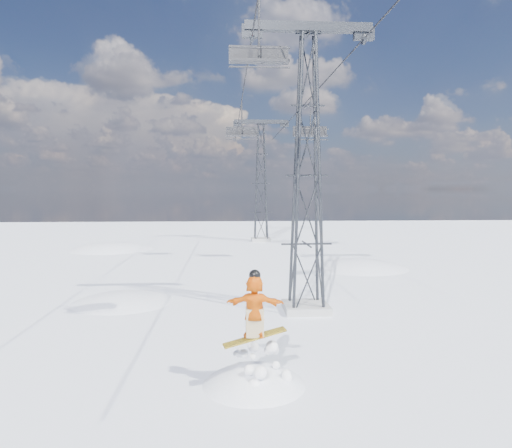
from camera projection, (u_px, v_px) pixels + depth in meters
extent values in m
plane|color=white|center=(331.00, 403.00, 10.58)|extent=(120.00, 120.00, 0.00)
sphere|color=white|center=(358.00, 412.00, 29.59)|extent=(20.00, 20.00, 20.00)
sphere|color=white|center=(114.00, 371.00, 38.49)|extent=(22.00, 22.00, 22.00)
cube|color=#999999|center=(306.00, 307.00, 18.58)|extent=(1.80, 1.80, 0.30)
cube|color=#27292D|center=(308.00, 27.00, 17.73)|extent=(5.00, 0.35, 0.35)
cube|color=#27292D|center=(252.00, 31.00, 17.61)|extent=(0.80, 0.25, 0.50)
cube|color=#27292D|center=(364.00, 34.00, 17.88)|extent=(0.80, 0.25, 0.50)
cube|color=#999999|center=(261.00, 240.00, 43.46)|extent=(1.80, 1.80, 0.30)
cube|color=#27292D|center=(261.00, 122.00, 42.61)|extent=(5.00, 0.35, 0.35)
cube|color=#27292D|center=(238.00, 124.00, 42.49)|extent=(0.80, 0.25, 0.50)
cube|color=#27292D|center=(284.00, 124.00, 42.76)|extent=(0.80, 0.25, 0.50)
cylinder|color=black|center=(242.00, 97.00, 29.07)|extent=(0.06, 51.00, 0.06)
cylinder|color=black|center=(311.00, 97.00, 29.34)|extent=(0.06, 51.00, 0.06)
cube|color=gold|center=(255.00, 337.00, 11.21)|extent=(1.60, 0.61, 0.36)
imported|color=orange|center=(255.00, 306.00, 11.15)|extent=(1.48, 0.65, 1.54)
cube|color=#9E8A62|center=(255.00, 323.00, 11.18)|extent=(0.47, 0.38, 0.71)
sphere|color=black|center=(255.00, 276.00, 11.09)|extent=(0.29, 0.29, 0.29)
cylinder|color=black|center=(259.00, 27.00, 13.76)|extent=(0.07, 0.07, 2.02)
cube|color=black|center=(259.00, 61.00, 13.84)|extent=(1.83, 0.41, 0.07)
cube|color=black|center=(259.00, 54.00, 14.02)|extent=(1.83, 0.06, 0.50)
cylinder|color=black|center=(260.00, 67.00, 13.63)|extent=(1.83, 0.06, 0.06)
cylinder|color=black|center=(260.00, 48.00, 13.54)|extent=(1.83, 0.05, 0.05)
cylinder|color=black|center=(311.00, 117.00, 29.37)|extent=(0.09, 0.09, 2.45)
cube|color=black|center=(310.00, 136.00, 29.46)|extent=(2.23, 0.50, 0.09)
cube|color=black|center=(310.00, 131.00, 29.68)|extent=(2.23, 0.07, 0.61)
cylinder|color=black|center=(311.00, 140.00, 29.21)|extent=(2.23, 0.07, 0.07)
cylinder|color=black|center=(311.00, 129.00, 29.10)|extent=(2.23, 0.06, 0.06)
cylinder|color=black|center=(242.00, 118.00, 30.25)|extent=(0.08, 0.08, 2.33)
cube|color=black|center=(242.00, 136.00, 30.33)|extent=(2.12, 0.48, 0.08)
cube|color=black|center=(242.00, 131.00, 30.54)|extent=(2.12, 0.06, 0.58)
cylinder|color=black|center=(242.00, 139.00, 30.09)|extent=(2.12, 0.06, 0.06)
cylinder|color=black|center=(242.00, 129.00, 29.99)|extent=(2.12, 0.05, 0.05)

